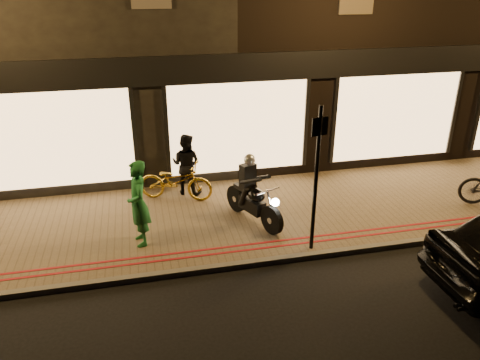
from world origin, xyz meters
name	(u,v)px	position (x,y,z in m)	size (l,w,h in m)	color
ground	(281,264)	(0.00, 0.00, 0.00)	(90.00, 90.00, 0.00)	black
sidewalk	(256,215)	(0.00, 2.00, 0.06)	(50.00, 4.00, 0.12)	brown
kerb_stone	(281,260)	(0.00, 0.05, 0.06)	(50.00, 0.14, 0.12)	#59544C
red_kerb_lines	(274,244)	(0.00, 0.55, 0.12)	(50.00, 0.26, 0.01)	maroon
building_row	(205,7)	(0.00, 8.99, 4.25)	(48.00, 10.11, 8.50)	black
motorcycle	(253,196)	(-0.19, 1.64, 0.73)	(0.92, 1.83, 1.59)	black
sign_post	(316,173)	(0.71, 0.25, 1.80)	(0.35, 0.12, 3.00)	black
bicycle_gold	(176,181)	(-1.76, 3.14, 0.60)	(0.64, 1.84, 0.97)	gold
person_green	(138,204)	(-2.67, 1.23, 1.03)	(0.66, 0.44, 1.82)	#1B682C
person_dark	(186,164)	(-1.45, 3.45, 0.91)	(0.76, 0.60, 1.57)	black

